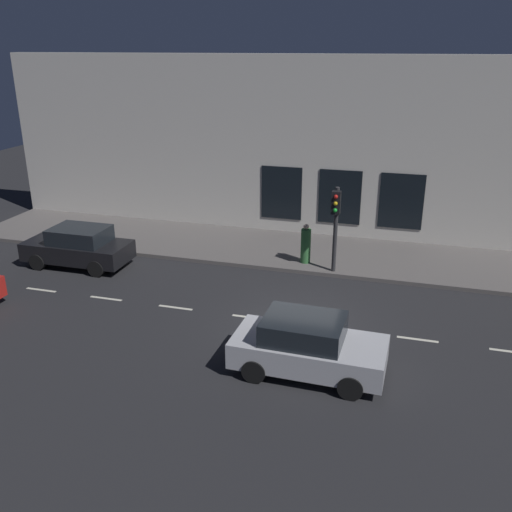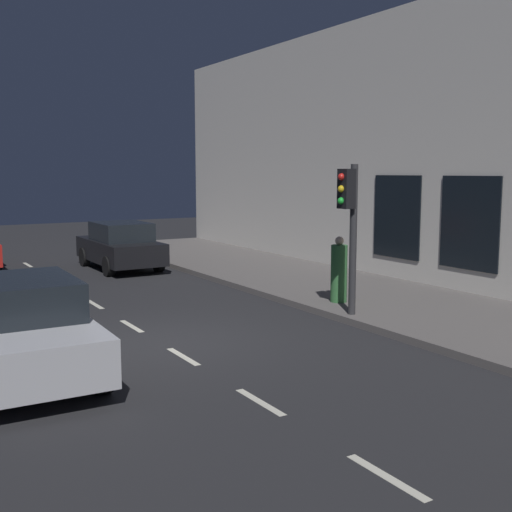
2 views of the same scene
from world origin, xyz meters
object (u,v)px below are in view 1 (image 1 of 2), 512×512
object	(u,v)px
pedestrian_0	(306,245)
parked_car_3	(78,247)
traffic_light	(336,217)
parked_car_2	(307,346)

from	to	relation	value
pedestrian_0	parked_car_3	bearing A→B (deg)	124.90
traffic_light	pedestrian_0	world-z (taller)	traffic_light
traffic_light	parked_car_2	bearing A→B (deg)	-177.27
parked_car_2	pedestrian_0	distance (m)	7.68
parked_car_3	pedestrian_0	distance (m)	8.93
parked_car_3	pedestrian_0	bearing A→B (deg)	-74.57
traffic_light	parked_car_2	distance (m)	7.00
parked_car_3	traffic_light	bearing A→B (deg)	-80.36
parked_car_2	pedestrian_0	bearing A→B (deg)	-167.07
parked_car_3	pedestrian_0	world-z (taller)	pedestrian_0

